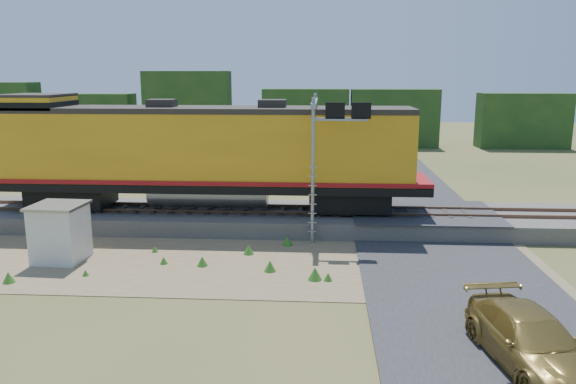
# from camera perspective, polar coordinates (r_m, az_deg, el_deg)

# --- Properties ---
(ground) EXTENTS (140.00, 140.00, 0.00)m
(ground) POSITION_cam_1_polar(r_m,az_deg,el_deg) (22.51, -1.73, -7.55)
(ground) COLOR #475123
(ground) RESTS_ON ground
(ballast) EXTENTS (70.00, 5.00, 0.80)m
(ballast) POSITION_cam_1_polar(r_m,az_deg,el_deg) (28.12, -0.59, -2.72)
(ballast) COLOR slate
(ballast) RESTS_ON ground
(rails) EXTENTS (70.00, 1.54, 0.16)m
(rails) POSITION_cam_1_polar(r_m,az_deg,el_deg) (28.00, -0.60, -1.77)
(rails) COLOR brown
(rails) RESTS_ON ballast
(dirt_shoulder) EXTENTS (26.00, 8.00, 0.03)m
(dirt_shoulder) POSITION_cam_1_polar(r_m,az_deg,el_deg) (23.24, -6.56, -6.96)
(dirt_shoulder) COLOR #8C7754
(dirt_shoulder) RESTS_ON ground
(road) EXTENTS (7.00, 66.00, 0.86)m
(road) POSITION_cam_1_polar(r_m,az_deg,el_deg) (23.63, 15.73, -6.83)
(road) COLOR #38383A
(road) RESTS_ON ground
(tree_line_north) EXTENTS (130.00, 3.00, 6.50)m
(tree_line_north) POSITION_cam_1_polar(r_m,az_deg,el_deg) (59.34, 1.70, 7.60)
(tree_line_north) COLOR #193D16
(tree_line_north) RESTS_ON ground
(weed_clumps) EXTENTS (15.00, 6.20, 0.56)m
(weed_clumps) POSITION_cam_1_polar(r_m,az_deg,el_deg) (23.18, -10.42, -7.17)
(weed_clumps) COLOR #326D1F
(weed_clumps) RESTS_ON ground
(locomotive) EXTENTS (21.62, 3.30, 5.58)m
(locomotive) POSITION_cam_1_polar(r_m,az_deg,el_deg) (28.06, -8.85, 4.01)
(locomotive) COLOR black
(locomotive) RESTS_ON rails
(shed) EXTENTS (2.09, 2.09, 2.38)m
(shed) POSITION_cam_1_polar(r_m,az_deg,el_deg) (24.61, -22.15, -3.82)
(shed) COLOR silver
(shed) RESTS_ON ground
(signal_gantry) EXTENTS (2.58, 6.20, 6.52)m
(signal_gantry) POSITION_cam_1_polar(r_m,az_deg,el_deg) (26.61, 3.36, 6.34)
(signal_gantry) COLOR gray
(signal_gantry) RESTS_ON ground
(car) EXTENTS (2.77, 5.18, 1.43)m
(car) POSITION_cam_1_polar(r_m,az_deg,el_deg) (16.33, 23.43, -13.68)
(car) COLOR olive
(car) RESTS_ON ground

